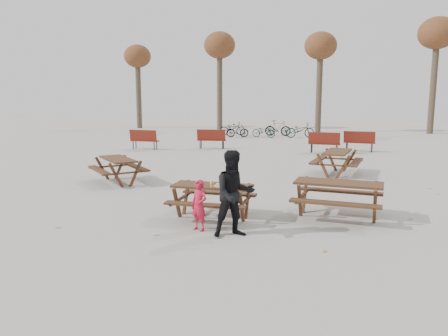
% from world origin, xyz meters
% --- Properties ---
extents(ground, '(80.00, 80.00, 0.00)m').
position_xyz_m(ground, '(0.00, 0.00, 0.00)').
color(ground, gray).
rests_on(ground, ground).
extents(main_picnic_table, '(1.80, 1.45, 0.78)m').
position_xyz_m(main_picnic_table, '(0.00, 0.00, 0.59)').
color(main_picnic_table, '#372414').
rests_on(main_picnic_table, ground).
extents(food_tray, '(0.18, 0.11, 0.03)m').
position_xyz_m(food_tray, '(0.19, -0.18, 0.79)').
color(food_tray, white).
rests_on(food_tray, main_picnic_table).
extents(bread_roll, '(0.14, 0.06, 0.05)m').
position_xyz_m(bread_roll, '(0.19, -0.18, 0.83)').
color(bread_roll, tan).
rests_on(bread_roll, food_tray).
extents(soda_bottle, '(0.07, 0.07, 0.17)m').
position_xyz_m(soda_bottle, '(0.04, -0.22, 0.85)').
color(soda_bottle, silver).
rests_on(soda_bottle, main_picnic_table).
extents(child, '(0.46, 0.39, 1.07)m').
position_xyz_m(child, '(-0.00, -0.97, 0.53)').
color(child, red).
rests_on(child, ground).
extents(adult, '(1.06, 0.99, 1.73)m').
position_xyz_m(adult, '(0.79, -1.15, 0.86)').
color(adult, black).
rests_on(adult, ground).
extents(picnic_table_east, '(2.08, 1.74, 0.84)m').
position_xyz_m(picnic_table_east, '(2.76, 0.77, 0.42)').
color(picnic_table_east, '#372414').
rests_on(picnic_table_east, ground).
extents(picnic_table_north, '(2.35, 2.34, 0.79)m').
position_xyz_m(picnic_table_north, '(-4.10, 3.14, 0.40)').
color(picnic_table_north, '#372414').
rests_on(picnic_table_north, ground).
extents(picnic_table_far, '(1.85, 2.18, 0.85)m').
position_xyz_m(picnic_table_far, '(2.66, 6.42, 0.42)').
color(picnic_table_far, '#372414').
rests_on(picnic_table_far, ground).
extents(park_bench_row, '(12.31, 2.60, 1.03)m').
position_xyz_m(park_bench_row, '(-1.31, 12.41, 0.52)').
color(park_bench_row, maroon).
rests_on(park_bench_row, ground).
extents(bicycle_row, '(6.72, 2.43, 1.06)m').
position_xyz_m(bicycle_row, '(-2.22, 20.05, 0.48)').
color(bicycle_row, black).
rests_on(bicycle_row, ground).
extents(tree_row, '(32.17, 3.52, 8.26)m').
position_xyz_m(tree_row, '(0.90, 25.15, 6.19)').
color(tree_row, '#382B21').
rests_on(tree_row, ground).
extents(fallen_leaves, '(11.00, 11.00, 0.01)m').
position_xyz_m(fallen_leaves, '(0.50, 2.50, 0.00)').
color(fallen_leaves, '#AA6028').
rests_on(fallen_leaves, ground).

